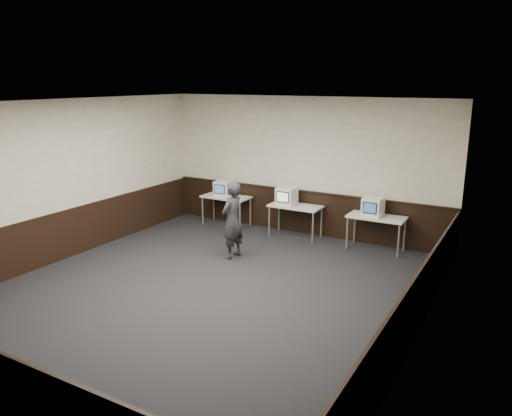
# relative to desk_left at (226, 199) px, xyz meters

# --- Properties ---
(floor) EXTENTS (8.00, 8.00, 0.00)m
(floor) POSITION_rel_desk_left_xyz_m (1.90, -3.60, -0.68)
(floor) COLOR black
(floor) RESTS_ON ground
(ceiling) EXTENTS (8.00, 8.00, 0.00)m
(ceiling) POSITION_rel_desk_left_xyz_m (1.90, -3.60, 2.52)
(ceiling) COLOR white
(ceiling) RESTS_ON back_wall
(back_wall) EXTENTS (7.00, 0.00, 7.00)m
(back_wall) POSITION_rel_desk_left_xyz_m (1.90, 0.40, 0.92)
(back_wall) COLOR beige
(back_wall) RESTS_ON ground
(left_wall) EXTENTS (0.00, 8.00, 8.00)m
(left_wall) POSITION_rel_desk_left_xyz_m (-1.60, -3.60, 0.92)
(left_wall) COLOR beige
(left_wall) RESTS_ON ground
(right_wall) EXTENTS (0.00, 8.00, 8.00)m
(right_wall) POSITION_rel_desk_left_xyz_m (5.40, -3.60, 0.92)
(right_wall) COLOR beige
(right_wall) RESTS_ON ground
(wainscot_back) EXTENTS (6.98, 0.04, 1.00)m
(wainscot_back) POSITION_rel_desk_left_xyz_m (1.90, 0.38, -0.18)
(wainscot_back) COLOR black
(wainscot_back) RESTS_ON back_wall
(wainscot_left) EXTENTS (0.04, 7.98, 1.00)m
(wainscot_left) POSITION_rel_desk_left_xyz_m (-1.58, -3.60, -0.18)
(wainscot_left) COLOR black
(wainscot_left) RESTS_ON left_wall
(wainscot_right) EXTENTS (0.04, 7.98, 1.00)m
(wainscot_right) POSITION_rel_desk_left_xyz_m (5.38, -3.60, -0.18)
(wainscot_right) COLOR black
(wainscot_right) RESTS_ON right_wall
(wainscot_rail) EXTENTS (6.98, 0.06, 0.04)m
(wainscot_rail) POSITION_rel_desk_left_xyz_m (1.90, 0.36, 0.34)
(wainscot_rail) COLOR black
(wainscot_rail) RESTS_ON wainscot_back
(desk_left) EXTENTS (1.20, 0.60, 0.75)m
(desk_left) POSITION_rel_desk_left_xyz_m (0.00, 0.00, 0.00)
(desk_left) COLOR silver
(desk_left) RESTS_ON ground
(desk_center) EXTENTS (1.20, 0.60, 0.75)m
(desk_center) POSITION_rel_desk_left_xyz_m (1.90, 0.00, 0.00)
(desk_center) COLOR silver
(desk_center) RESTS_ON ground
(desk_right) EXTENTS (1.20, 0.60, 0.75)m
(desk_right) POSITION_rel_desk_left_xyz_m (3.80, 0.00, 0.00)
(desk_right) COLOR silver
(desk_right) RESTS_ON ground
(emac_left) EXTENTS (0.42, 0.45, 0.38)m
(emac_left) POSITION_rel_desk_left_xyz_m (-0.08, -0.01, 0.26)
(emac_left) COLOR white
(emac_left) RESTS_ON desk_left
(emac_center) EXTENTS (0.42, 0.46, 0.41)m
(emac_center) POSITION_rel_desk_left_xyz_m (1.69, -0.04, 0.28)
(emac_center) COLOR white
(emac_center) RESTS_ON desk_center
(emac_right) EXTENTS (0.42, 0.45, 0.40)m
(emac_right) POSITION_rel_desk_left_xyz_m (3.71, -0.02, 0.27)
(emac_right) COLOR white
(emac_right) RESTS_ON desk_right
(person) EXTENTS (0.43, 0.61, 1.58)m
(person) POSITION_rel_desk_left_xyz_m (1.38, -1.90, 0.11)
(person) COLOR #26252A
(person) RESTS_ON ground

